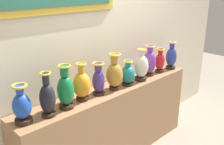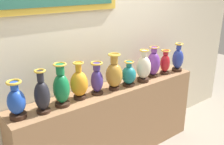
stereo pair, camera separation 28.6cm
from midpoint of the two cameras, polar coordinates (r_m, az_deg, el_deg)
The scene contains 13 objects.
display_shelf at distance 3.14m, azimuth 2.66°, elevation -11.40°, with size 2.39×0.39×0.93m, color #99704C.
back_wall at distance 2.93m, azimuth -0.55°, elevation 9.33°, with size 5.17×0.14×3.08m.
vase_sapphire at distance 2.35m, azimuth -17.30°, elevation -6.35°, with size 0.16×0.16×0.35m.
vase_onyx at distance 2.38m, azimuth -12.02°, elevation -5.01°, with size 0.14×0.14×0.42m.
vase_emerald at distance 2.47m, azimuth -7.99°, elevation -3.46°, with size 0.16×0.16×0.43m.
vase_amber at distance 2.61m, azimuth -4.24°, elevation -2.53°, with size 0.18×0.18×0.39m.
vase_indigo at distance 2.72m, azimuth -0.39°, elevation -1.65°, with size 0.13×0.13×0.36m.
vase_ochre at distance 2.82m, azimuth 3.37°, elevation -0.41°, with size 0.19×0.19×0.42m.
vase_teal at distance 2.97m, azimuth 6.51°, elevation -0.61°, with size 0.17×0.17×0.30m.
vase_ivory at distance 3.10m, azimuth 9.67°, elevation 1.04°, with size 0.18×0.18×0.40m.
vase_violet at distance 3.28m, azimuth 11.69°, elevation 1.99°, with size 0.16×0.16×0.39m.
vase_crimson at distance 3.42m, azimuth 14.09°, elevation 2.07°, with size 0.12×0.12×0.32m.
vase_cobalt at distance 3.59m, azimuth 16.69°, elevation 2.90°, with size 0.15×0.15×0.38m.
Camera 2 is at (-1.66, -2.12, 2.08)m, focal length 41.06 mm.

